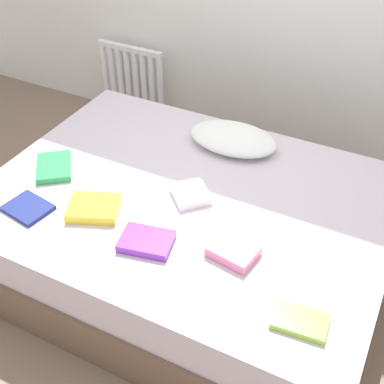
% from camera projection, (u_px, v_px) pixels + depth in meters
% --- Properties ---
extents(ground_plane, '(8.00, 8.00, 0.00)m').
position_uv_depth(ground_plane, '(188.00, 264.00, 2.81)').
color(ground_plane, '#7F6651').
extents(bed, '(2.00, 1.50, 0.50)m').
position_uv_depth(bed, '(188.00, 232.00, 2.65)').
color(bed, brown).
rests_on(bed, ground).
extents(radiator, '(0.53, 0.04, 0.48)m').
position_uv_depth(radiator, '(132.00, 77.00, 3.79)').
color(radiator, white).
rests_on(radiator, ground).
extents(pillow, '(0.49, 0.32, 0.10)m').
position_uv_depth(pillow, '(233.00, 138.00, 2.79)').
color(pillow, white).
rests_on(pillow, bed).
extents(textbook_lime, '(0.22, 0.15, 0.03)m').
position_uv_depth(textbook_lime, '(300.00, 321.00, 1.89)').
color(textbook_lime, '#8CC638').
rests_on(textbook_lime, bed).
extents(textbook_green, '(0.29, 0.30, 0.04)m').
position_uv_depth(textbook_green, '(54.00, 167.00, 2.64)').
color(textbook_green, green).
rests_on(textbook_green, bed).
extents(textbook_purple, '(0.26, 0.21, 0.04)m').
position_uv_depth(textbook_purple, '(145.00, 241.00, 2.21)').
color(textbook_purple, purple).
rests_on(textbook_purple, bed).
extents(textbook_white, '(0.24, 0.24, 0.04)m').
position_uv_depth(textbook_white, '(191.00, 194.00, 2.46)').
color(textbook_white, white).
rests_on(textbook_white, bed).
extents(textbook_yellow, '(0.29, 0.26, 0.05)m').
position_uv_depth(textbook_yellow, '(94.00, 208.00, 2.38)').
color(textbook_yellow, yellow).
rests_on(textbook_yellow, bed).
extents(textbook_navy, '(0.23, 0.20, 0.02)m').
position_uv_depth(textbook_navy, '(28.00, 208.00, 2.40)').
color(textbook_navy, navy).
rests_on(textbook_navy, bed).
extents(textbook_pink, '(0.22, 0.18, 0.05)m').
position_uv_depth(textbook_pink, '(233.00, 251.00, 2.16)').
color(textbook_pink, pink).
rests_on(textbook_pink, bed).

